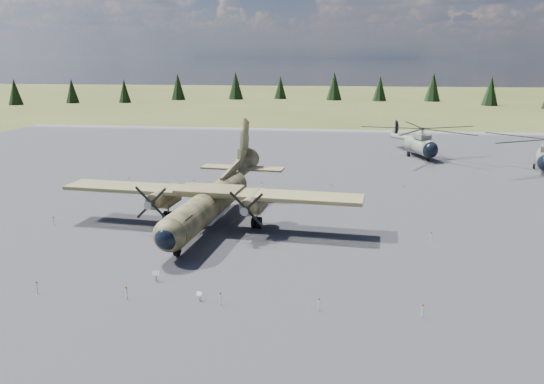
# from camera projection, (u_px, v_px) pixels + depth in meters

# --- Properties ---
(ground) EXTENTS (500.00, 500.00, 0.00)m
(ground) POSITION_uv_depth(u_px,v_px,m) (233.00, 233.00, 45.65)
(ground) COLOR brown
(ground) RESTS_ON ground
(apron) EXTENTS (120.00, 120.00, 0.04)m
(apron) POSITION_uv_depth(u_px,v_px,m) (253.00, 203.00, 55.25)
(apron) COLOR slate
(apron) RESTS_ON ground
(transport_plane) EXTENTS (27.11, 24.56, 8.92)m
(transport_plane) POSITION_uv_depth(u_px,v_px,m) (213.00, 196.00, 47.86)
(transport_plane) COLOR #2F361D
(transport_plane) RESTS_ON ground
(helicopter_near) EXTENTS (22.58, 23.19, 4.60)m
(helicopter_near) POSITION_uv_depth(u_px,v_px,m) (421.00, 136.00, 79.57)
(helicopter_near) COLOR gray
(helicopter_near) RESTS_ON ground
(info_placard_left) EXTENTS (0.50, 0.22, 0.77)m
(info_placard_left) POSITION_uv_depth(u_px,v_px,m) (156.00, 274.00, 35.77)
(info_placard_left) COLOR gray
(info_placard_left) RESTS_ON ground
(info_placard_right) EXTENTS (0.42, 0.27, 0.61)m
(info_placard_right) POSITION_uv_depth(u_px,v_px,m) (199.00, 295.00, 32.90)
(info_placard_right) COLOR gray
(info_placard_right) RESTS_ON ground
(barrier_fence) EXTENTS (33.12, 29.62, 0.85)m
(barrier_fence) POSITION_uv_depth(u_px,v_px,m) (228.00, 228.00, 45.51)
(barrier_fence) COLOR silver
(barrier_fence) RESTS_ON ground
(treeline) EXTENTS (318.56, 317.68, 10.80)m
(treeline) POSITION_uv_depth(u_px,v_px,m) (246.00, 200.00, 38.27)
(treeline) COLOR black
(treeline) RESTS_ON ground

